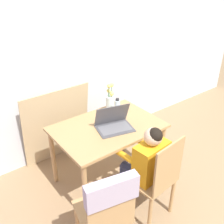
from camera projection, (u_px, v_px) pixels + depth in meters
The scene contains 9 objects.
wall_back at pixel (83, 55), 3.22m from camera, with size 6.40×0.05×2.50m.
dining_table at pixel (108, 133), 2.80m from camera, with size 1.12×0.77×0.73m.
chair_occupied at pixel (156, 179), 2.42m from camera, with size 0.44×0.44×0.93m.
chair_spare at pixel (108, 206), 1.95m from camera, with size 0.48×0.50×0.94m.
person_seated at pixel (146, 160), 2.43m from camera, with size 0.37×0.45×1.00m.
laptop at pixel (114, 123), 2.71m from camera, with size 0.42×0.34×0.25m.
flower_vase at pixel (110, 102), 2.98m from camera, with size 0.10×0.10×0.35m.
water_bottle at pixel (117, 109), 2.88m from camera, with size 0.06×0.06×0.23m.
cardboard_panel at pixel (57, 125), 3.24m from camera, with size 0.87×0.15×0.97m.
Camera 1 is at (-1.62, -0.51, 2.19)m, focal length 42.00 mm.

